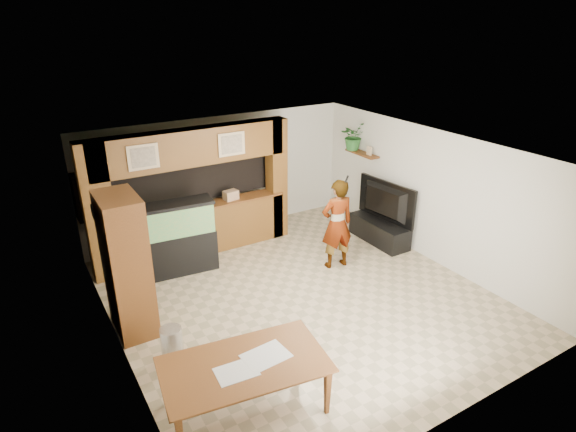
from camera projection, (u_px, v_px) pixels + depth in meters
floor at (300, 297)px, 8.41m from camera, size 6.50×6.50×0.00m
ceiling at (302, 153)px, 7.39m from camera, size 6.50×6.50×0.00m
wall_back at (220, 176)px, 10.45m from camera, size 6.00×0.00×6.00m
wall_left at (113, 278)px, 6.47m from camera, size 0.00×6.50×6.50m
wall_right at (431, 196)px, 9.33m from camera, size 0.00×6.50×6.50m
partition at (189, 191)px, 9.52m from camera, size 4.20×0.99×2.60m
wall_clock at (94, 212)px, 7.04m from camera, size 0.05×0.25×0.25m
wall_shelf at (362, 153)px, 10.63m from camera, size 0.25×0.90×0.04m
pantry_cabinet at (126, 266)px, 7.16m from camera, size 0.56×0.91×2.23m
trash_can at (172, 345)px, 6.75m from camera, size 0.31×0.31×0.56m
aquarium at (181, 238)px, 9.00m from camera, size 1.27×0.48×1.41m
tv_stand at (379, 231)px, 10.35m from camera, size 0.52×1.43×0.48m
television at (382, 202)px, 10.09m from camera, size 0.36×1.50×0.86m
photo_frame at (369, 151)px, 10.40m from camera, size 0.03×0.14×0.19m
potted_plant at (353, 136)px, 10.73m from camera, size 0.72×0.68×0.63m
person at (337, 224)px, 9.10m from camera, size 0.70×0.51×1.78m
microphone at (347, 179)px, 8.64m from camera, size 0.04×0.10×0.16m
dining_table at (246, 388)px, 5.89m from camera, size 2.14×1.39×0.70m
newspaper_a at (266, 356)px, 5.91m from camera, size 0.58×0.44×0.01m
newspaper_b at (236, 372)px, 5.65m from camera, size 0.51×0.39×0.01m
counter_box at (231, 195)px, 9.83m from camera, size 0.32×0.24×0.19m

